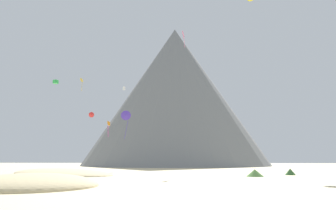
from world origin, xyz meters
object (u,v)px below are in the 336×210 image
(kite_pink_high, at_px, (183,36))
(kite_orange_low, at_px, (109,126))
(bush_near_left, at_px, (255,173))
(kite_gold_mid, at_px, (81,81))
(kite_indigo_low, at_px, (126,116))
(kite_green_mid, at_px, (56,82))
(bush_ridge_crest, at_px, (37,186))
(rock_massif, at_px, (176,97))
(bush_far_right, at_px, (290,172))
(kite_white_mid, at_px, (124,88))
(kite_red_low, at_px, (92,115))

(kite_pink_high, xyz_separation_m, kite_orange_low, (-14.31, -5.32, -19.66))
(bush_near_left, xyz_separation_m, kite_gold_mid, (-38.92, 32.87, 22.27))
(kite_indigo_low, bearing_deg, bush_near_left, -55.59)
(kite_green_mid, bearing_deg, kite_orange_low, -57.95)
(bush_ridge_crest, xyz_separation_m, kite_indigo_low, (-3.52, 43.34, 11.56))
(bush_ridge_crest, relative_size, kite_orange_low, 0.64)
(kite_green_mid, bearing_deg, kite_indigo_low, -30.65)
(bush_near_left, distance_m, kite_gold_mid, 55.59)
(kite_indigo_low, relative_size, kite_green_mid, 6.70)
(bush_near_left, bearing_deg, kite_orange_low, 151.11)
(bush_ridge_crest, bearing_deg, rock_massif, 88.96)
(kite_green_mid, relative_size, kite_gold_mid, 0.27)
(kite_indigo_low, relative_size, kite_pink_high, 1.64)
(bush_far_right, bearing_deg, kite_white_mid, 141.65)
(bush_ridge_crest, xyz_separation_m, kite_green_mid, (-14.76, 32.43, 16.88))
(kite_orange_low, bearing_deg, bush_near_left, 130.85)
(bush_far_right, bearing_deg, bush_near_left, -137.79)
(rock_massif, relative_size, kite_gold_mid, 24.53)
(bush_near_left, xyz_separation_m, kite_pink_high, (-11.08, 19.32, 27.98))
(kite_green_mid, bearing_deg, kite_gold_mid, 24.81)
(kite_red_low, bearing_deg, rock_massif, 42.94)
(kite_indigo_low, bearing_deg, bush_far_right, -41.83)
(kite_white_mid, height_order, kite_gold_mid, kite_gold_mid)
(kite_orange_low, bearing_deg, kite_white_mid, -104.99)
(bush_far_right, distance_m, kite_orange_low, 33.63)
(rock_massif, bearing_deg, kite_gold_mid, -112.64)
(bush_ridge_crest, distance_m, rock_massif, 106.51)
(bush_near_left, xyz_separation_m, bush_far_right, (6.06, 5.50, -0.01))
(kite_red_low, distance_m, kite_orange_low, 12.35)
(rock_massif, height_order, kite_green_mid, rock_massif)
(kite_red_low, bearing_deg, kite_pink_high, -45.00)
(kite_gold_mid, bearing_deg, kite_red_low, 48.54)
(kite_pink_high, distance_m, kite_orange_low, 24.89)
(bush_near_left, distance_m, bush_far_right, 8.18)
(kite_white_mid, relative_size, kite_orange_low, 0.33)
(kite_indigo_low, bearing_deg, kite_gold_mid, 130.66)
(kite_green_mid, bearing_deg, kite_red_low, 2.31)
(bush_far_right, relative_size, kite_white_mid, 1.63)
(bush_near_left, relative_size, rock_massif, 0.03)
(bush_ridge_crest, relative_size, kite_red_low, 1.59)
(kite_orange_low, distance_m, kite_gold_mid, 27.08)
(rock_massif, distance_m, kite_pink_high, 62.75)
(rock_massif, distance_m, kite_indigo_low, 61.87)
(bush_near_left, height_order, kite_indigo_low, kite_indigo_low)
(kite_pink_high, bearing_deg, bush_far_right, 78.84)
(bush_ridge_crest, bearing_deg, kite_pink_high, 77.03)
(bush_ridge_crest, bearing_deg, kite_orange_low, 97.92)
(kite_white_mid, bearing_deg, kite_red_low, 98.81)
(kite_red_low, height_order, kite_green_mid, kite_green_mid)
(bush_far_right, bearing_deg, kite_orange_low, 164.86)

